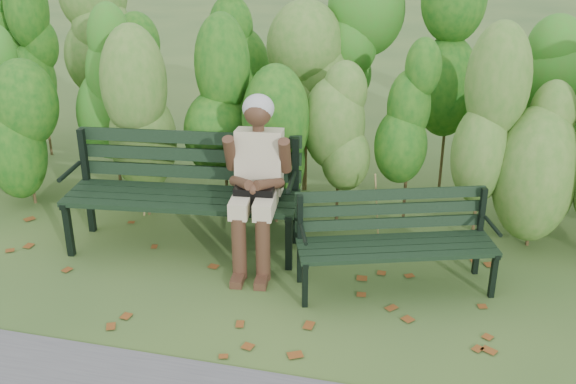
# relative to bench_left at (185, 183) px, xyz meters

# --- Properties ---
(ground) EXTENTS (80.00, 80.00, 0.00)m
(ground) POSITION_rel_bench_left_xyz_m (1.01, -0.67, -0.60)
(ground) COLOR #2C4821
(hedge_band) EXTENTS (11.04, 1.67, 2.42)m
(hedge_band) POSITION_rel_bench_left_xyz_m (1.01, 1.19, 0.66)
(hedge_band) COLOR #47381E
(hedge_band) RESTS_ON ground
(leaf_litter) EXTENTS (5.94, 2.18, 0.01)m
(leaf_litter) POSITION_rel_bench_left_xyz_m (1.37, -0.87, -0.59)
(leaf_litter) COLOR brown
(leaf_litter) RESTS_ON ground
(bench_left) EXTENTS (2.09, 0.89, 1.01)m
(bench_left) POSITION_rel_bench_left_xyz_m (0.00, 0.00, 0.00)
(bench_left) COLOR black
(bench_left) RESTS_ON ground
(bench_right) EXTENTS (1.63, 0.98, 0.78)m
(bench_right) POSITION_rel_bench_left_xyz_m (1.87, -0.27, -0.14)
(bench_right) COLOR black
(bench_right) RESTS_ON ground
(seated_woman) EXTENTS (0.58, 0.85, 1.44)m
(seated_woman) POSITION_rel_bench_left_xyz_m (0.70, -0.13, 0.22)
(seated_woman) COLOR #BCAE8C
(seated_woman) RESTS_ON ground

